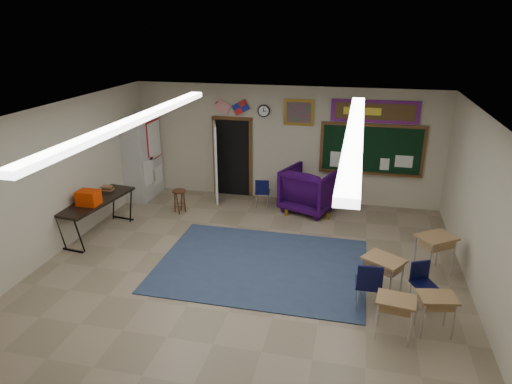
% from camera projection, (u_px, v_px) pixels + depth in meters
% --- Properties ---
extents(floor, '(9.00, 9.00, 0.00)m').
position_uv_depth(floor, '(241.00, 286.00, 8.25)').
color(floor, gray).
rests_on(floor, ground).
extents(back_wall, '(8.00, 0.04, 3.00)m').
position_uv_depth(back_wall, '(285.00, 144.00, 11.84)').
color(back_wall, '#B9B096').
rests_on(back_wall, floor).
extents(left_wall, '(0.04, 9.00, 3.00)m').
position_uv_depth(left_wall, '(35.00, 191.00, 8.57)').
color(left_wall, '#B9B096').
rests_on(left_wall, floor).
extents(right_wall, '(0.04, 9.00, 3.00)m').
position_uv_depth(right_wall, '(496.00, 232.00, 6.89)').
color(right_wall, '#B9B096').
rests_on(right_wall, floor).
extents(ceiling, '(8.00, 9.00, 0.04)m').
position_uv_depth(ceiling, '(239.00, 122.00, 7.21)').
color(ceiling, silver).
rests_on(ceiling, back_wall).
extents(area_rug, '(4.00, 3.00, 0.02)m').
position_uv_depth(area_rug, '(261.00, 265.00, 8.94)').
color(area_rug, '#2D3F55').
rests_on(area_rug, floor).
extents(fluorescent_strips, '(3.86, 6.00, 0.10)m').
position_uv_depth(fluorescent_strips, '(239.00, 125.00, 7.23)').
color(fluorescent_strips, white).
rests_on(fluorescent_strips, ceiling).
extents(doorway, '(1.10, 0.89, 2.16)m').
position_uv_depth(doorway, '(228.00, 159.00, 12.17)').
color(doorway, black).
rests_on(doorway, back_wall).
extents(chalkboard, '(2.55, 0.14, 1.30)m').
position_uv_depth(chalkboard, '(371.00, 151.00, 11.35)').
color(chalkboard, '#583419').
rests_on(chalkboard, back_wall).
extents(bulletin_board, '(2.10, 0.05, 0.55)m').
position_uv_depth(bulletin_board, '(375.00, 111.00, 11.01)').
color(bulletin_board, red).
rests_on(bulletin_board, back_wall).
extents(framed_art_print, '(0.75, 0.05, 0.65)m').
position_uv_depth(framed_art_print, '(299.00, 112.00, 11.44)').
color(framed_art_print, olive).
rests_on(framed_art_print, back_wall).
extents(wall_clock, '(0.32, 0.05, 0.32)m').
position_uv_depth(wall_clock, '(264.00, 111.00, 11.63)').
color(wall_clock, black).
rests_on(wall_clock, back_wall).
extents(wall_flags, '(1.16, 0.06, 0.70)m').
position_uv_depth(wall_flags, '(231.00, 105.00, 11.73)').
color(wall_flags, red).
rests_on(wall_flags, back_wall).
extents(storage_cabinet, '(0.59, 1.25, 2.20)m').
position_uv_depth(storage_cabinet, '(143.00, 157.00, 12.17)').
color(storage_cabinet, '#ADADA8').
rests_on(storage_cabinet, floor).
extents(wingback_armchair, '(1.55, 1.57, 1.11)m').
position_uv_depth(wingback_armchair, '(310.00, 189.00, 11.38)').
color(wingback_armchair, '#200535').
rests_on(wingback_armchair, floor).
extents(student_chair_reading, '(0.43, 0.43, 0.76)m').
position_uv_depth(student_chair_reading, '(263.00, 192.00, 11.68)').
color(student_chair_reading, black).
rests_on(student_chair_reading, floor).
extents(student_chair_desk_a, '(0.45, 0.45, 0.89)m').
position_uv_depth(student_chair_desk_a, '(368.00, 285.00, 7.46)').
color(student_chair_desk_a, black).
rests_on(student_chair_desk_a, floor).
extents(student_chair_desk_b, '(0.49, 0.49, 0.74)m').
position_uv_depth(student_chair_desk_b, '(423.00, 286.00, 7.57)').
color(student_chair_desk_b, black).
rests_on(student_chair_desk_b, floor).
extents(student_desk_front_left, '(0.79, 0.74, 0.76)m').
position_uv_depth(student_desk_front_left, '(382.00, 276.00, 7.75)').
color(student_desk_front_left, '#A1744A').
rests_on(student_desk_front_left, floor).
extents(student_desk_front_right, '(0.82, 0.79, 0.79)m').
position_uv_depth(student_desk_front_right, '(435.00, 253.00, 8.49)').
color(student_desk_front_right, '#A1744A').
rests_on(student_desk_front_right, floor).
extents(student_desk_back_left, '(0.61, 0.49, 0.68)m').
position_uv_depth(student_desk_back_left, '(394.00, 316.00, 6.78)').
color(student_desk_back_left, '#A1744A').
rests_on(student_desk_back_left, floor).
extents(student_desk_back_right, '(0.61, 0.51, 0.65)m').
position_uv_depth(student_desk_back_right, '(435.00, 312.00, 6.88)').
color(student_desk_back_right, '#A1744A').
rests_on(student_desk_back_right, floor).
extents(folding_table, '(0.91, 2.06, 1.14)m').
position_uv_depth(folding_table, '(97.00, 216.00, 10.10)').
color(folding_table, black).
rests_on(folding_table, floor).
extents(wooden_stool, '(0.33, 0.33, 0.58)m').
position_uv_depth(wooden_stool, '(180.00, 201.00, 11.34)').
color(wooden_stool, '#553019').
rests_on(wooden_stool, floor).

